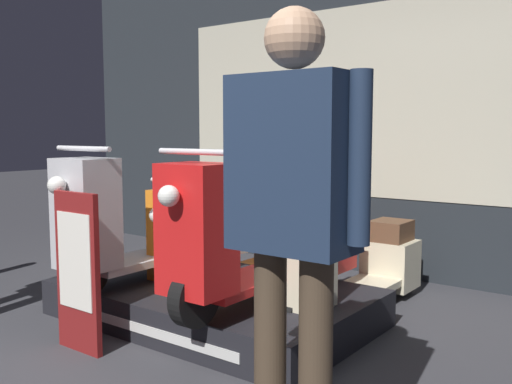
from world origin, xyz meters
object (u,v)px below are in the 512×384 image
scooter_backrow_0 (234,248)px  scooter_backrow_1 (348,266)px  scooter_display_right (264,241)px  person_right_browsing (293,196)px  scooter_display_left (158,226)px  price_sign_board (78,272)px

scooter_backrow_0 → scooter_backrow_1: bearing=0.0°
scooter_display_right → scooter_backrow_1: size_ratio=1.00×
scooter_display_right → person_right_browsing: (0.87, -1.02, 0.44)m
scooter_display_left → price_sign_board: scooter_display_left is taller
scooter_backrow_1 → scooter_display_right: bearing=-110.8°
scooter_backrow_0 → scooter_backrow_1: size_ratio=1.00×
scooter_display_left → scooter_display_right: (0.95, 0.00, 0.00)m
scooter_display_right → scooter_backrow_0: size_ratio=1.00×
scooter_backrow_1 → person_right_browsing: bearing=-69.1°
scooter_backrow_0 → price_sign_board: bearing=-88.7°
scooter_backrow_0 → person_right_browsing: person_right_browsing is taller
scooter_backrow_1 → scooter_backrow_0: bearing=180.0°
scooter_display_right → scooter_backrow_0: (-0.76, 0.64, -0.24)m
scooter_backrow_0 → scooter_backrow_1: 1.01m
scooter_display_right → price_sign_board: bearing=-131.1°
scooter_backrow_0 → scooter_display_left: bearing=-105.9°
scooter_display_left → price_sign_board: (0.21, -0.84, -0.13)m
scooter_display_left → scooter_display_right: same height
scooter_display_right → price_sign_board: size_ratio=1.89×
scooter_display_left → person_right_browsing: 2.13m
price_sign_board → scooter_display_right: bearing=48.9°
person_right_browsing → scooter_backrow_1: bearing=110.9°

